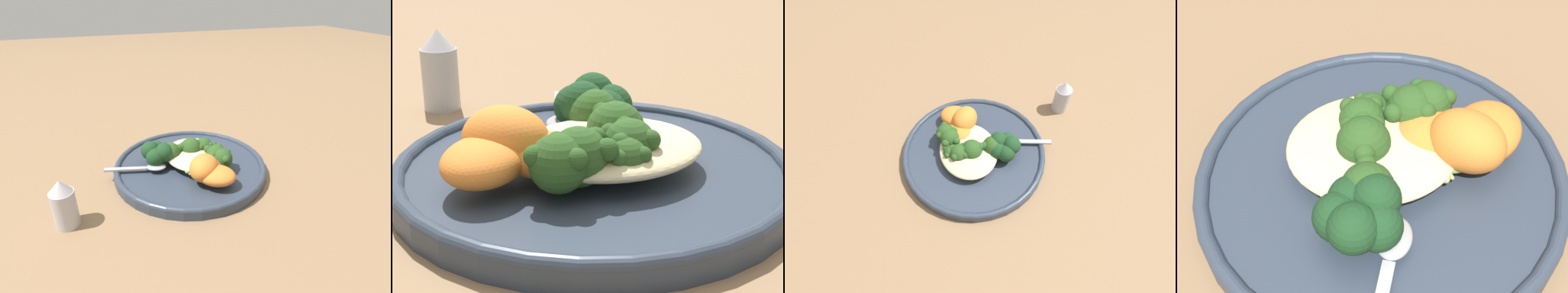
{
  "view_description": "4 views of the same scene",
  "coord_description": "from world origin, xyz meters",
  "views": [
    {
      "loc": [
        -0.47,
        0.14,
        0.32
      ],
      "look_at": [
        0.02,
        -0.03,
        0.05
      ],
      "focal_mm": 28.0,
      "sensor_mm": 36.0,
      "label": 1
    },
    {
      "loc": [
        -0.14,
        -0.43,
        0.2
      ],
      "look_at": [
        0.0,
        -0.03,
        0.03
      ],
      "focal_mm": 60.0,
      "sensor_mm": 36.0,
      "label": 2
    },
    {
      "loc": [
        0.35,
        -0.09,
        0.54
      ],
      "look_at": [
        0.02,
        -0.01,
        0.05
      ],
      "focal_mm": 28.0,
      "sensor_mm": 36.0,
      "label": 3
    },
    {
      "loc": [
        0.03,
        0.25,
        0.35
      ],
      "look_at": [
        0.02,
        -0.03,
        0.03
      ],
      "focal_mm": 50.0,
      "sensor_mm": 36.0,
      "label": 4
    }
  ],
  "objects": [
    {
      "name": "sweet_potato_chunk_2",
      "position": [
        -0.05,
        -0.02,
        0.05
      ],
      "size": [
        0.08,
        0.08,
        0.05
      ],
      "primitive_type": "ellipsoid",
      "rotation": [
        0.0,
        0.0,
        5.61
      ],
      "color": "orange",
      "rests_on": "plate"
    },
    {
      "name": "broccoli_stalk_3",
      "position": [
        0.02,
        -0.05,
        0.04
      ],
      "size": [
        0.09,
        0.07,
        0.04
      ],
      "rotation": [
        0.0,
        0.0,
        5.67
      ],
      "color": "#9EBC66",
      "rests_on": "plate"
    },
    {
      "name": "salt_shaker",
      "position": [
        -0.07,
        0.2,
        0.04
      ],
      "size": [
        0.04,
        0.04,
        0.08
      ],
      "color": "#B2B2B7",
      "rests_on": "ground_plane"
    },
    {
      "name": "plate",
      "position": [
        0.01,
        -0.02,
        0.01
      ],
      "size": [
        0.29,
        0.29,
        0.02
      ],
      "color": "#2D3847",
      "rests_on": "ground_plane"
    },
    {
      "name": "sweet_potato_chunk_1",
      "position": [
        -0.07,
        -0.04,
        0.04
      ],
      "size": [
        0.08,
        0.09,
        0.03
      ],
      "primitive_type": "ellipsoid",
      "rotation": [
        0.0,
        0.0,
        4.07
      ],
      "color": "orange",
      "rests_on": "plate"
    },
    {
      "name": "broccoli_stalk_2",
      "position": [
        0.01,
        -0.06,
        0.04
      ],
      "size": [
        0.08,
        0.09,
        0.03
      ],
      "rotation": [
        0.0,
        0.0,
        5.43
      ],
      "color": "#9EBC66",
      "rests_on": "plate"
    },
    {
      "name": "sweet_potato_chunk_0",
      "position": [
        -0.03,
        -0.04,
        0.04
      ],
      "size": [
        0.06,
        0.05,
        0.03
      ],
      "primitive_type": "ellipsoid",
      "rotation": [
        0.0,
        0.0,
        3.11
      ],
      "color": "orange",
      "rests_on": "plate"
    },
    {
      "name": "broccoli_stalk_0",
      "position": [
        -0.03,
        -0.06,
        0.04
      ],
      "size": [
        0.04,
        0.09,
        0.04
      ],
      "rotation": [
        0.0,
        0.0,
        4.72
      ],
      "color": "#9EBC66",
      "rests_on": "plate"
    },
    {
      "name": "kale_tuft",
      "position": [
        0.03,
        0.04,
        0.04
      ],
      "size": [
        0.06,
        0.06,
        0.04
      ],
      "color": "#193D1E",
      "rests_on": "plate"
    },
    {
      "name": "quinoa_mound",
      "position": [
        0.02,
        -0.03,
        0.03
      ],
      "size": [
        0.14,
        0.11,
        0.02
      ],
      "primitive_type": "ellipsoid",
      "color": "beige",
      "rests_on": "plate"
    },
    {
      "name": "broccoli_stalk_4",
      "position": [
        0.02,
        -0.02,
        0.04
      ],
      "size": [
        0.1,
        0.05,
        0.04
      ],
      "rotation": [
        0.0,
        0.0,
        6.05
      ],
      "color": "#9EBC66",
      "rests_on": "plate"
    },
    {
      "name": "broccoli_stalk_1",
      "position": [
        -0.02,
        -0.05,
        0.04
      ],
      "size": [
        0.05,
        0.09,
        0.04
      ],
      "rotation": [
        0.0,
        0.0,
        5.02
      ],
      "color": "#9EBC66",
      "rests_on": "plate"
    },
    {
      "name": "ground_plane",
      "position": [
        0.0,
        0.0,
        0.0
      ],
      "size": [
        4.0,
        4.0,
        0.0
      ],
      "primitive_type": "plane",
      "color": "#846647"
    },
    {
      "name": "broccoli_stalk_5",
      "position": [
        0.02,
        0.01,
        0.04
      ],
      "size": [
        0.1,
        0.07,
        0.04
      ],
      "rotation": [
        0.0,
        0.0,
        6.78
      ],
      "color": "#9EBC66",
      "rests_on": "plate"
    },
    {
      "name": "spoon",
      "position": [
        0.01,
        0.06,
        0.03
      ],
      "size": [
        0.05,
        0.11,
        0.01
      ],
      "rotation": [
        0.0,
        0.0,
        1.31
      ],
      "color": "#A3A3A8",
      "rests_on": "plate"
    }
  ]
}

